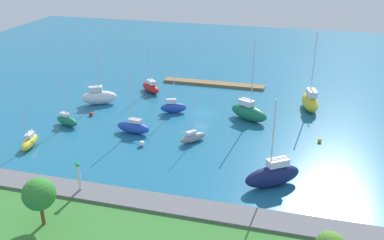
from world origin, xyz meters
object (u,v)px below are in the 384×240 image
(mooring_buoy_yellow, at_px, (320,140))
(mooring_buoy_white, at_px, (142,144))
(sailboat_blue_outer_mooring, at_px, (133,127))
(harbor_beacon, at_px, (79,174))
(sailboat_yellow_far_north, at_px, (310,101))
(sailboat_green_along_channel, at_px, (67,120))
(sailboat_green_near_pier, at_px, (249,112))
(sailboat_red_inner_mooring, at_px, (151,87))
(sailboat_navy_mid_basin, at_px, (273,175))
(sailboat_blue_center_basin, at_px, (173,107))
(mooring_buoy_red, at_px, (91,114))
(sailboat_yellow_far_south, at_px, (30,142))
(sailboat_gray_east_end, at_px, (193,137))
(park_tree_east, at_px, (39,194))
(sailboat_white_off_beacon, at_px, (99,97))
(pier_dock, at_px, (213,84))

(mooring_buoy_yellow, relative_size, mooring_buoy_white, 0.73)
(mooring_buoy_yellow, bearing_deg, sailboat_blue_outer_mooring, 8.51)
(harbor_beacon, distance_m, sailboat_yellow_far_north, 45.40)
(sailboat_blue_outer_mooring, bearing_deg, sailboat_green_along_channel, 6.29)
(sailboat_green_near_pier, bearing_deg, sailboat_yellow_far_north, 65.43)
(sailboat_red_inner_mooring, distance_m, mooring_buoy_white, 24.14)
(mooring_buoy_white, bearing_deg, sailboat_navy_mid_basin, 163.33)
(harbor_beacon, distance_m, sailboat_green_along_channel, 22.76)
(sailboat_blue_center_basin, bearing_deg, mooring_buoy_red, -177.23)
(sailboat_navy_mid_basin, height_order, mooring_buoy_white, sailboat_navy_mid_basin)
(sailboat_yellow_far_south, height_order, sailboat_green_near_pier, sailboat_green_near_pier)
(harbor_beacon, relative_size, sailboat_red_inner_mooring, 0.39)
(sailboat_yellow_far_north, bearing_deg, sailboat_blue_center_basin, 96.02)
(sailboat_yellow_far_south, height_order, sailboat_gray_east_end, sailboat_yellow_far_south)
(sailboat_green_along_channel, xyz_separation_m, mooring_buoy_yellow, (-41.10, -4.53, -0.63))
(sailboat_green_along_channel, height_order, mooring_buoy_yellow, sailboat_green_along_channel)
(harbor_beacon, xyz_separation_m, sailboat_blue_center_basin, (-2.85, -28.78, -2.25))
(sailboat_yellow_far_north, distance_m, mooring_buoy_white, 32.84)
(sailboat_blue_outer_mooring, xyz_separation_m, mooring_buoy_yellow, (-29.19, -4.37, -0.77))
(mooring_buoy_yellow, bearing_deg, sailboat_green_along_channel, 6.28)
(sailboat_yellow_far_north, relative_size, mooring_buoy_red, 19.87)
(sailboat_gray_east_end, height_order, mooring_buoy_yellow, sailboat_gray_east_end)
(park_tree_east, relative_size, sailboat_green_near_pier, 0.40)
(sailboat_green_along_channel, bearing_deg, sailboat_gray_east_end, 17.22)
(sailboat_green_along_channel, bearing_deg, mooring_buoy_yellow, 24.59)
(sailboat_white_off_beacon, relative_size, mooring_buoy_red, 15.76)
(mooring_buoy_red, bearing_deg, sailboat_green_near_pier, -168.47)
(sailboat_yellow_far_south, bearing_deg, mooring_buoy_yellow, 95.53)
(sailboat_yellow_far_north, bearing_deg, sailboat_navy_mid_basin, 158.91)
(park_tree_east, bearing_deg, sailboat_white_off_beacon, -72.76)
(sailboat_green_near_pier, bearing_deg, sailboat_blue_center_basin, -150.54)
(sailboat_blue_center_basin, xyz_separation_m, sailboat_white_off_beacon, (14.79, -0.37, 0.42))
(harbor_beacon, xyz_separation_m, sailboat_yellow_far_north, (-26.54, -36.79, -1.71))
(harbor_beacon, xyz_separation_m, sailboat_blue_outer_mooring, (0.82, -18.87, -2.22))
(park_tree_east, distance_m, sailboat_blue_center_basin, 35.94)
(sailboat_navy_mid_basin, xyz_separation_m, mooring_buoy_white, (20.23, -6.06, -1.14))
(harbor_beacon, distance_m, park_tree_east, 6.97)
(sailboat_white_off_beacon, height_order, mooring_buoy_red, sailboat_white_off_beacon)
(sailboat_white_off_beacon, distance_m, sailboat_gray_east_end, 23.84)
(park_tree_east, distance_m, mooring_buoy_white, 22.22)
(sailboat_navy_mid_basin, distance_m, sailboat_red_inner_mooring, 39.88)
(pier_dock, distance_m, sailboat_blue_outer_mooring, 27.74)
(pier_dock, xyz_separation_m, sailboat_gray_east_end, (-2.72, 27.30, 0.53))
(sailboat_green_along_channel, height_order, sailboat_green_near_pier, sailboat_green_near_pier)
(sailboat_yellow_far_south, xyz_separation_m, sailboat_white_off_beacon, (-2.20, -18.92, 0.57))
(sailboat_yellow_far_north, xyz_separation_m, mooring_buoy_yellow, (-1.83, 13.55, -1.28))
(harbor_beacon, height_order, sailboat_yellow_far_south, sailboat_yellow_far_south)
(park_tree_east, xyz_separation_m, sailboat_gray_east_end, (-10.06, -25.09, -3.86))
(sailboat_white_off_beacon, xyz_separation_m, mooring_buoy_red, (-1.12, 5.62, -1.11))
(mooring_buoy_yellow, xyz_separation_m, mooring_buoy_red, (39.18, -0.29, 0.03))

